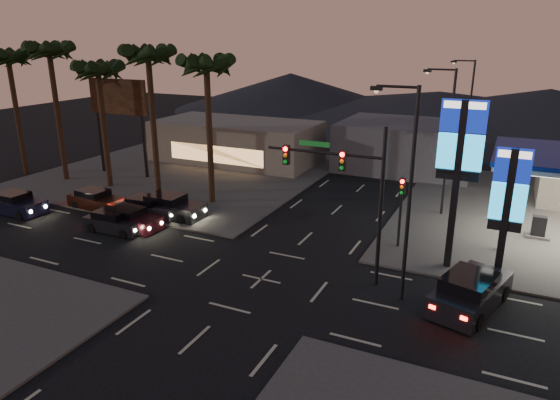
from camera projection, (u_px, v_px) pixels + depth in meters
The scene contains 27 objects.
ground at pixel (261, 279), 25.75m from camera, with size 140.00×140.00×0.00m, color black.
corner_lot_nw at pixel (186, 172), 45.95m from camera, with size 24.00×24.00×0.12m, color #47443F.
pylon_sign_tall at pixel (460, 152), 25.07m from camera, with size 2.20×0.35×9.00m.
pylon_sign_short at pixel (508, 197), 23.74m from camera, with size 1.60×0.35×7.00m.
traffic_signal_mast at pixel (347, 181), 24.32m from camera, with size 6.10×0.39×8.00m.
pedestal_signal at pixel (401, 201), 28.63m from camera, with size 0.32×0.39×4.30m.
streetlight_near at pixel (406, 184), 22.09m from camera, with size 2.14×0.25×10.00m.
streetlight_mid at pixel (446, 134), 33.28m from camera, with size 2.14×0.25×10.00m.
streetlight_far at pixel (467, 108), 45.33m from camera, with size 2.14×0.25×10.00m.
palm_a at pixel (207, 74), 34.62m from camera, with size 4.41×4.41×10.86m.
palm_b at pixel (149, 65), 36.47m from camera, with size 4.41×4.41×11.46m.
palm_c at pixel (99, 78), 38.82m from camera, with size 4.41×4.41×10.26m.
palm_d at pixel (50, 60), 40.44m from camera, with size 4.41×4.41×11.66m.
palm_e at pixel (9, 65), 42.63m from camera, with size 4.41×4.41×11.06m.
billboard at pixel (119, 104), 43.23m from camera, with size 6.00×0.30×8.50m.
building_far_west at pixel (237, 141), 49.71m from camera, with size 16.00×8.00×4.00m, color #726B5B.
building_far_mid at pixel (407, 146), 46.64m from camera, with size 12.00×9.00×4.40m, color #4C4C51.
hill_left at pixel (291, 91), 86.54m from camera, with size 40.00×40.00×6.00m, color black.
hill_right at pixel (548, 107), 70.57m from camera, with size 50.00×50.00×5.00m, color black.
hill_center at pixel (439, 105), 76.77m from camera, with size 60.00×60.00×4.00m, color black.
car_lane_a_front at pixel (115, 222), 31.97m from camera, with size 4.18×1.82×1.35m.
car_lane_a_mid at pixel (130, 219), 32.36m from camera, with size 4.36×2.01×1.39m.
car_lane_a_rear at pixel (15, 204), 35.23m from camera, with size 4.59×1.97×1.49m.
car_lane_b_front at pixel (148, 208), 34.44m from camera, with size 4.49×2.13×1.43m.
car_lane_b_mid at pixel (169, 207), 34.36m from camera, with size 4.97×2.14×1.61m.
car_lane_b_rear at pixel (96, 200), 36.17m from camera, with size 4.40×2.07×1.40m.
suv_station at pixel (470, 292), 22.84m from camera, with size 3.47×5.48×1.70m.
Camera 1 is at (10.72, -20.60, 11.89)m, focal length 32.00 mm.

